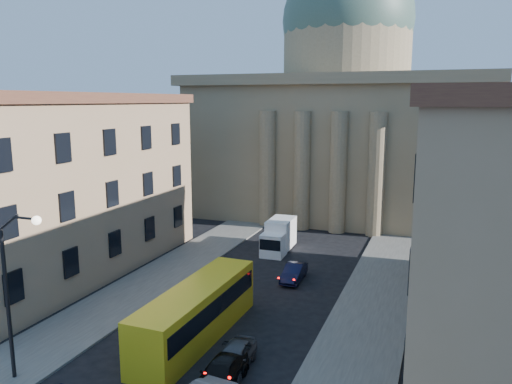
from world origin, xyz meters
TOP-DOWN VIEW (x-y plane):
  - sidewalk_left at (-8.50, 18.00)m, footprint 5.00×60.00m
  - sidewalk_right at (8.50, 18.00)m, footprint 5.00×60.00m
  - church at (0.00, 55.47)m, footprint 68.02×28.76m
  - building_left at (-17.00, 22.00)m, footprint 11.60×26.60m
  - street_lamp at (-6.97, 8.00)m, footprint 2.62×0.44m
  - car_left_mid at (-1.31, 12.94)m, footprint 2.78×5.04m
  - car_right_mid at (2.69, 11.15)m, footprint 1.88×4.52m
  - car_right_far at (2.67, 12.91)m, footprint 1.87×4.14m
  - car_right_distant at (1.87, 26.85)m, footprint 1.51×4.01m
  - city_bus at (-0.80, 15.39)m, footprint 2.85×11.52m
  - box_truck at (-1.72, 33.91)m, footprint 2.26×5.44m

SIDE VIEW (x-z plane):
  - sidewalk_left at x=-8.50m, z-range 0.00..0.15m
  - sidewalk_right at x=8.50m, z-range 0.00..0.15m
  - car_right_mid at x=2.69m, z-range 0.00..1.31m
  - car_right_distant at x=1.87m, z-range 0.00..1.31m
  - car_left_mid at x=-1.31m, z-range 0.00..1.34m
  - car_right_far at x=2.67m, z-range 0.00..1.38m
  - box_truck at x=-1.72m, z-range -0.08..2.88m
  - city_bus at x=-0.80m, z-range 0.12..3.36m
  - street_lamp at x=-6.97m, z-range 0.87..9.70m
  - building_left at x=-17.00m, z-range 0.07..14.77m
  - church at x=0.00m, z-range -6.42..30.18m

